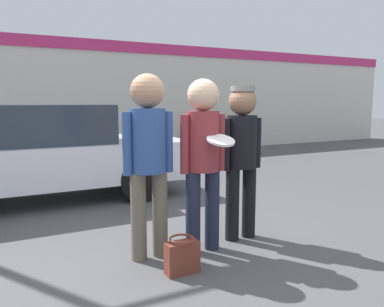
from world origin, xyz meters
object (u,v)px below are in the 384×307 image
at_px(handbag, 182,256).
at_px(shrub, 216,133).
at_px(person_left, 148,150).
at_px(person_middle_with_frisbee, 203,150).
at_px(person_right, 242,149).
at_px(parked_car_near, 34,152).

bearing_deg(handbag, shrub, 57.63).
relative_size(person_left, shrub, 1.58).
relative_size(person_middle_with_frisbee, person_right, 1.03).
distance_m(person_right, handbag, 1.37).
bearing_deg(person_left, person_right, 2.35).
distance_m(parked_car_near, handbag, 3.50).
xyz_separation_m(parked_car_near, handbag, (0.97, -3.31, -0.59)).
distance_m(person_left, person_right, 1.10).
bearing_deg(person_middle_with_frisbee, parked_car_near, 114.98).
height_order(person_middle_with_frisbee, parked_car_near, person_middle_with_frisbee).
bearing_deg(parked_car_near, shrub, 33.81).
distance_m(person_left, shrub, 7.87).
distance_m(shrub, handbag, 8.16).
height_order(person_middle_with_frisbee, person_right, person_middle_with_frisbee).
distance_m(person_left, person_middle_with_frisbee, 0.55).
bearing_deg(person_right, handbag, -152.63).
xyz_separation_m(person_left, person_middle_with_frisbee, (0.55, -0.08, -0.03)).
distance_m(person_left, parked_car_near, 3.00).
xyz_separation_m(person_left, parked_car_near, (-0.83, 2.87, -0.32)).
bearing_deg(shrub, parked_car_near, -146.19).
bearing_deg(person_left, shrub, 55.02).
distance_m(parked_car_near, shrub, 6.42).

